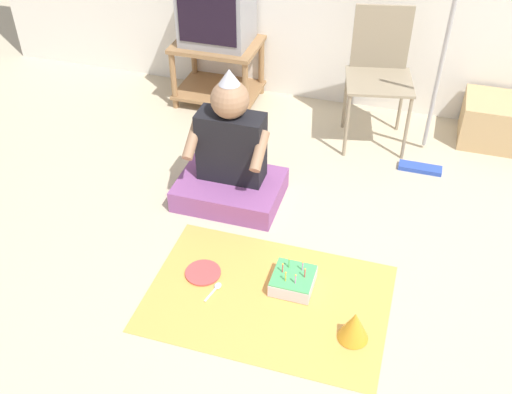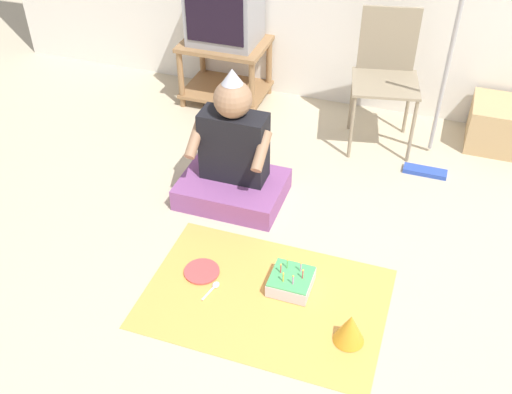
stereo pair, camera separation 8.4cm
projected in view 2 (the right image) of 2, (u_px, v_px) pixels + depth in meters
ground_plane at (322, 326)px, 2.94m from camera, size 16.00×16.00×0.00m
tv_stand at (226, 66)px, 4.54m from camera, size 0.63×0.48×0.48m
tv at (224, 9)px, 4.28m from camera, size 0.49×0.40×0.49m
folding_chair at (386, 69)px, 3.95m from camera, size 0.51×0.49×0.91m
cardboard_box_stack at (508, 126)px, 4.10m from camera, size 0.52×0.40×0.31m
dust_mop at (435, 123)px, 3.78m from camera, size 0.28×0.33×1.18m
person_seated at (233, 161)px, 3.58m from camera, size 0.63×0.47×0.86m
party_cloth at (265, 298)px, 3.08m from camera, size 1.23×0.83×0.01m
birthday_cake at (291, 281)px, 3.11m from camera, size 0.21×0.21×0.15m
party_hat_blue at (350, 328)px, 2.81m from camera, size 0.15×0.15×0.17m
paper_plate at (202, 271)px, 3.22m from camera, size 0.19×0.19×0.01m
plastic_spoon_near at (214, 287)px, 3.13m from camera, size 0.05×0.14×0.01m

